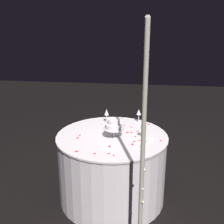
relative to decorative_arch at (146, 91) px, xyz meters
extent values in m
plane|color=black|center=(0.00, -0.35, -1.31)|extent=(12.00, 12.00, 0.00)
cylinder|color=#B7B29E|center=(-0.85, 0.00, -0.30)|extent=(0.04, 0.04, 2.03)
cylinder|color=#B7B29E|center=(0.85, 0.00, -0.30)|extent=(0.04, 0.04, 2.03)
cylinder|color=#B7B29E|center=(0.00, 0.00, 0.72)|extent=(1.71, 0.04, 0.04)
sphere|color=#F9EAB2|center=(-0.84, 0.00, -0.36)|extent=(0.02, 0.02, 0.02)
sphere|color=#F9EAB2|center=(0.85, 0.00, -0.85)|extent=(0.02, 0.02, 0.02)
sphere|color=#F9EAB2|center=(-0.59, -0.02, 0.72)|extent=(0.02, 0.02, 0.02)
sphere|color=#F9EAB2|center=(-0.87, 0.01, -0.98)|extent=(0.02, 0.02, 0.02)
sphere|color=#F9EAB2|center=(0.85, 0.02, -0.43)|extent=(0.02, 0.02, 0.02)
sphere|color=#F9EAB2|center=(-0.14, 0.00, 0.72)|extent=(0.02, 0.02, 0.02)
sphere|color=#F9EAB2|center=(-0.86, 0.01, -0.37)|extent=(0.02, 0.02, 0.02)
sphere|color=#F9EAB2|center=(0.87, 0.02, -0.72)|extent=(0.02, 0.02, 0.02)
sphere|color=#F9EAB2|center=(0.27, 0.00, 0.72)|extent=(0.02, 0.02, 0.02)
sphere|color=#F9EAB2|center=(-0.85, -0.01, 0.23)|extent=(0.02, 0.02, 0.02)
sphere|color=#F9EAB2|center=(0.87, 0.01, -0.60)|extent=(0.02, 0.02, 0.02)
sphere|color=#F9EAB2|center=(0.70, -0.01, 0.72)|extent=(0.02, 0.02, 0.02)
sphere|color=#F9EAB2|center=(-0.83, 0.00, 0.21)|extent=(0.02, 0.02, 0.02)
cylinder|color=white|center=(0.00, -0.35, -0.93)|extent=(1.21, 1.21, 0.77)
cylinder|color=white|center=(0.00, -0.35, -0.53)|extent=(1.23, 1.23, 0.02)
cylinder|color=silver|center=(0.05, -0.33, -0.52)|extent=(0.11, 0.11, 0.01)
cylinder|color=silver|center=(0.05, -0.33, -0.47)|extent=(0.02, 0.02, 0.09)
cylinder|color=silver|center=(0.05, -0.33, -0.42)|extent=(0.22, 0.22, 0.01)
cylinder|color=white|center=(0.05, -0.33, -0.39)|extent=(0.18, 0.18, 0.05)
cylinder|color=white|center=(0.05, -0.33, -0.34)|extent=(0.13, 0.13, 0.05)
cylinder|color=silver|center=(-0.45, -0.08, -0.52)|extent=(0.06, 0.06, 0.00)
cylinder|color=silver|center=(-0.45, -0.08, -0.47)|extent=(0.01, 0.01, 0.10)
cone|color=silver|center=(-0.45, -0.08, -0.39)|extent=(0.06, 0.06, 0.07)
cylinder|color=silver|center=(-0.39, -0.47, -0.52)|extent=(0.06, 0.06, 0.00)
cylinder|color=silver|center=(-0.39, -0.47, -0.47)|extent=(0.01, 0.01, 0.09)
cone|color=silver|center=(-0.39, -0.47, -0.39)|extent=(0.05, 0.05, 0.07)
cylinder|color=silver|center=(-0.01, -0.02, -0.52)|extent=(0.06, 0.06, 0.00)
cylinder|color=silver|center=(-0.01, -0.02, -0.48)|extent=(0.01, 0.01, 0.08)
cone|color=silver|center=(-0.01, -0.02, -0.41)|extent=(0.07, 0.07, 0.05)
cube|color=silver|center=(0.18, 0.00, -0.52)|extent=(0.21, 0.11, 0.01)
cube|color=white|center=(0.05, 0.06, -0.52)|extent=(0.09, 0.06, 0.01)
ellipsoid|color=red|center=(0.12, -0.71, -0.52)|extent=(0.04, 0.04, 0.00)
ellipsoid|color=red|center=(-0.23, -0.25, -0.52)|extent=(0.04, 0.03, 0.00)
ellipsoid|color=red|center=(-0.15, -0.07, -0.52)|extent=(0.04, 0.03, 0.00)
ellipsoid|color=red|center=(0.46, -0.46, -0.52)|extent=(0.03, 0.03, 0.00)
ellipsoid|color=red|center=(0.13, -0.10, -0.52)|extent=(0.03, 0.03, 0.00)
ellipsoid|color=red|center=(0.04, -0.70, -0.52)|extent=(0.03, 0.03, 0.00)
ellipsoid|color=red|center=(-0.10, -0.37, -0.52)|extent=(0.03, 0.04, 0.00)
ellipsoid|color=red|center=(-0.39, 0.05, -0.52)|extent=(0.04, 0.04, 0.00)
ellipsoid|color=red|center=(-0.10, -0.14, -0.52)|extent=(0.03, 0.03, 0.00)
ellipsoid|color=red|center=(0.47, -0.27, -0.52)|extent=(0.03, 0.03, 0.00)
ellipsoid|color=red|center=(0.00, -0.09, -0.52)|extent=(0.03, 0.02, 0.00)
ellipsoid|color=red|center=(0.43, -0.64, -0.52)|extent=(0.04, 0.04, 0.00)
ellipsoid|color=red|center=(0.08, 0.18, -0.52)|extent=(0.03, 0.02, 0.00)
ellipsoid|color=red|center=(0.28, -0.34, -0.52)|extent=(0.04, 0.03, 0.00)
ellipsoid|color=red|center=(0.10, -0.04, -0.52)|extent=(0.03, 0.03, 0.00)
ellipsoid|color=red|center=(0.44, -0.32, -0.52)|extent=(0.02, 0.03, 0.00)
ellipsoid|color=red|center=(0.20, -0.11, -0.52)|extent=(0.04, 0.03, 0.00)
ellipsoid|color=red|center=(-0.31, -0.24, -0.52)|extent=(0.02, 0.03, 0.00)
ellipsoid|color=red|center=(-0.10, -0.19, -0.52)|extent=(0.03, 0.04, 0.00)
ellipsoid|color=red|center=(-0.28, -0.16, -0.52)|extent=(0.03, 0.04, 0.00)
camera|label=1|loc=(2.84, 0.01, 0.71)|focal=45.11mm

